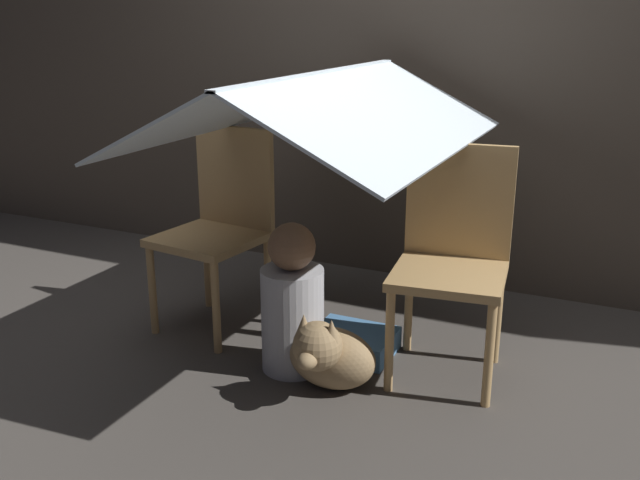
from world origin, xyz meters
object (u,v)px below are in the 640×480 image
(person_front, at_px, (292,305))
(dog, at_px, (328,354))
(chair_right, at_px, (453,252))
(chair_left, at_px, (220,220))

(person_front, relative_size, dog, 1.65)
(chair_right, xyz_separation_m, dog, (-0.38, -0.40, -0.36))
(chair_left, xyz_separation_m, person_front, (0.52, -0.28, -0.23))
(person_front, bearing_deg, dog, -28.24)
(chair_right, bearing_deg, person_front, -161.25)
(chair_right, height_order, person_front, chair_right)
(chair_left, relative_size, person_front, 1.47)
(dog, bearing_deg, chair_left, 151.64)
(chair_left, distance_m, person_front, 0.64)
(person_front, distance_m, dog, 0.27)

